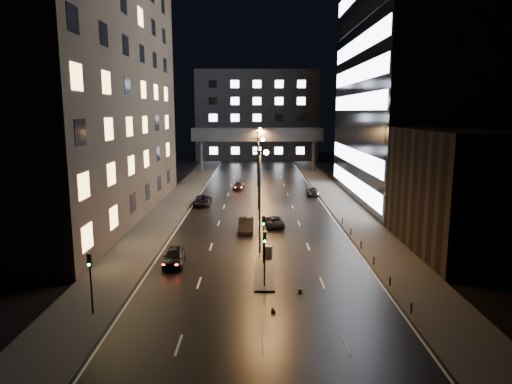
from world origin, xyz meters
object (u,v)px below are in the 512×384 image
car_away_c (202,201)px  car_toward_b (312,191)px  car_away_d (239,186)px  car_away_b (246,225)px  car_toward_a (274,221)px  utility_cabinet (267,252)px  car_away_a (174,256)px

car_away_c → car_toward_b: (17.26, 8.13, -0.04)m
car_away_d → car_away_b: bearing=-82.0°
car_toward_a → car_away_d: bearing=-84.7°
car_away_d → utility_cabinet: 39.39m
car_away_c → utility_cabinet: car_away_c is taller
car_away_c → utility_cabinet: 26.72m
car_toward_a → car_away_c: bearing=-56.7°
utility_cabinet → car_away_b: bearing=125.0°
car_away_b → car_away_c: 16.31m
car_away_b → car_away_d: 28.90m
car_away_b → car_toward_b: 25.26m
car_away_b → car_away_a: bearing=-118.2°
car_away_a → car_away_c: car_away_a is taller
car_away_a → car_away_b: 13.15m
car_away_a → car_away_b: bearing=58.4°
car_toward_a → utility_cabinet: 12.86m
car_toward_a → car_toward_b: car_toward_b is taller
car_away_d → car_toward_b: size_ratio=0.96×
car_away_a → car_away_d: 40.64m
car_away_d → car_toward_a: bearing=-74.6°
car_away_d → car_toward_a: (5.17, -26.36, -0.01)m
car_away_d → car_toward_a: size_ratio=0.97×
car_toward_b → car_away_d: bearing=-21.5°
car_away_c → car_toward_a: (10.06, -12.36, -0.08)m
car_away_d → car_toward_a: 26.86m
car_away_d → car_toward_a: car_away_d is taller
utility_cabinet → car_toward_a: bearing=108.1°
utility_cabinet → car_away_a: bearing=-148.8°
car_toward_a → utility_cabinet: utility_cabinet is taller
car_away_b → car_away_d: (-1.87, 28.84, -0.16)m
car_toward_a → car_away_b: bearing=31.1°
car_toward_b → car_away_a: bearing=67.9°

